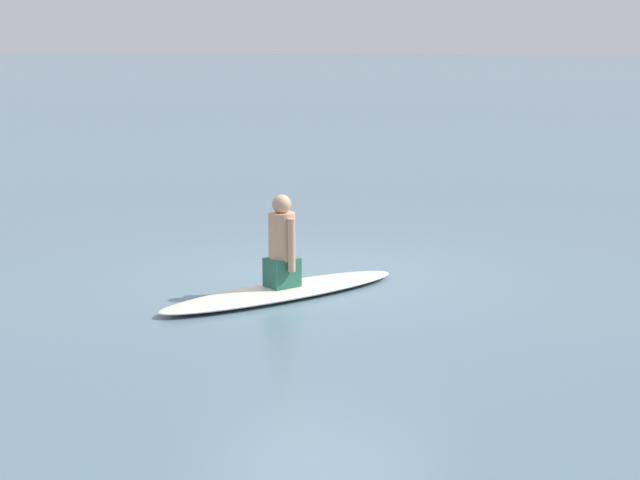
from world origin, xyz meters
The scene contains 3 objects.
ground_plane centered at (0.00, 0.00, 0.00)m, with size 400.00×400.00×0.00m, color slate.
surfboard centered at (-0.97, -0.09, 0.06)m, with size 3.04×0.69×0.11m, color silver.
person_paddler centered at (-0.97, -0.09, 0.57)m, with size 0.41×0.44×1.01m.
Camera 1 is at (-9.93, -5.86, 2.72)m, focal length 56.58 mm.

